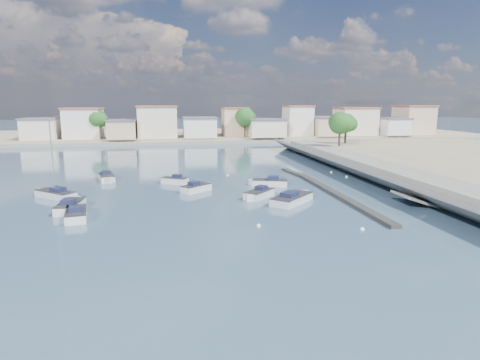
{
  "coord_description": "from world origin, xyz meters",
  "views": [
    {
      "loc": [
        -11.42,
        -32.67,
        10.47
      ],
      "look_at": [
        -3.55,
        13.67,
        1.4
      ],
      "focal_mm": 30.0,
      "sensor_mm": 36.0,
      "label": 1
    }
  ],
  "objects_px": {
    "motorboat_c": "(268,183)",
    "motorboat_g": "(107,178)",
    "motorboat_e": "(71,206)",
    "motorboat_a": "(76,214)",
    "motorboat_b": "(197,188)",
    "motorboat_h": "(293,199)",
    "sailboat": "(54,194)",
    "motorboat_f": "(174,181)",
    "motorboat_d": "(258,195)"
  },
  "relations": [
    {
      "from": "motorboat_c",
      "to": "motorboat_g",
      "type": "height_order",
      "value": "same"
    },
    {
      "from": "motorboat_e",
      "to": "motorboat_a",
      "type": "bearing_deg",
      "value": -69.72
    },
    {
      "from": "motorboat_b",
      "to": "motorboat_h",
      "type": "xyz_separation_m",
      "value": [
        9.76,
        -7.2,
        0.0
      ]
    },
    {
      "from": "motorboat_g",
      "to": "sailboat",
      "type": "relative_size",
      "value": 0.58
    },
    {
      "from": "motorboat_g",
      "to": "motorboat_c",
      "type": "bearing_deg",
      "value": -18.77
    },
    {
      "from": "motorboat_a",
      "to": "motorboat_f",
      "type": "bearing_deg",
      "value": 58.57
    },
    {
      "from": "motorboat_d",
      "to": "motorboat_g",
      "type": "height_order",
      "value": "same"
    },
    {
      "from": "motorboat_c",
      "to": "motorboat_d",
      "type": "relative_size",
      "value": 1.18
    },
    {
      "from": "motorboat_b",
      "to": "motorboat_h",
      "type": "distance_m",
      "value": 12.13
    },
    {
      "from": "motorboat_c",
      "to": "motorboat_d",
      "type": "bearing_deg",
      "value": -112.6
    },
    {
      "from": "motorboat_h",
      "to": "sailboat",
      "type": "bearing_deg",
      "value": 166.01
    },
    {
      "from": "motorboat_a",
      "to": "motorboat_e",
      "type": "relative_size",
      "value": 0.96
    },
    {
      "from": "motorboat_d",
      "to": "motorboat_e",
      "type": "distance_m",
      "value": 19.53
    },
    {
      "from": "motorboat_d",
      "to": "motorboat_b",
      "type": "bearing_deg",
      "value": 144.5
    },
    {
      "from": "motorboat_b",
      "to": "motorboat_g",
      "type": "xyz_separation_m",
      "value": [
        -11.86,
        8.87,
        0.0
      ]
    },
    {
      "from": "motorboat_b",
      "to": "motorboat_f",
      "type": "xyz_separation_m",
      "value": [
        -2.81,
        5.14,
        0.0
      ]
    },
    {
      "from": "motorboat_b",
      "to": "motorboat_g",
      "type": "relative_size",
      "value": 0.75
    },
    {
      "from": "motorboat_e",
      "to": "sailboat",
      "type": "height_order",
      "value": "sailboat"
    },
    {
      "from": "motorboat_e",
      "to": "motorboat_g",
      "type": "height_order",
      "value": "same"
    },
    {
      "from": "motorboat_g",
      "to": "motorboat_h",
      "type": "relative_size",
      "value": 0.93
    },
    {
      "from": "motorboat_e",
      "to": "motorboat_h",
      "type": "bearing_deg",
      "value": -1.97
    },
    {
      "from": "motorboat_f",
      "to": "motorboat_g",
      "type": "height_order",
      "value": "same"
    },
    {
      "from": "motorboat_c",
      "to": "motorboat_a",
      "type": "bearing_deg",
      "value": -151.63
    },
    {
      "from": "motorboat_c",
      "to": "motorboat_h",
      "type": "distance_m",
      "value": 8.96
    },
    {
      "from": "motorboat_b",
      "to": "motorboat_c",
      "type": "xyz_separation_m",
      "value": [
        9.13,
        1.74,
        0.0
      ]
    },
    {
      "from": "sailboat",
      "to": "motorboat_g",
      "type": "bearing_deg",
      "value": 66.54
    },
    {
      "from": "motorboat_a",
      "to": "sailboat",
      "type": "distance_m",
      "value": 9.76
    },
    {
      "from": "motorboat_b",
      "to": "motorboat_d",
      "type": "bearing_deg",
      "value": -35.5
    },
    {
      "from": "motorboat_c",
      "to": "sailboat",
      "type": "relative_size",
      "value": 0.56
    },
    {
      "from": "motorboat_f",
      "to": "sailboat",
      "type": "bearing_deg",
      "value": -155.9
    },
    {
      "from": "motorboat_f",
      "to": "motorboat_e",
      "type": "bearing_deg",
      "value": -131.28
    },
    {
      "from": "motorboat_a",
      "to": "motorboat_h",
      "type": "bearing_deg",
      "value": 6.25
    },
    {
      "from": "motorboat_c",
      "to": "motorboat_g",
      "type": "distance_m",
      "value": 22.17
    },
    {
      "from": "motorboat_d",
      "to": "sailboat",
      "type": "distance_m",
      "value": 22.85
    },
    {
      "from": "motorboat_b",
      "to": "motorboat_e",
      "type": "xyz_separation_m",
      "value": [
        -12.96,
        -6.42,
        0.0
      ]
    },
    {
      "from": "motorboat_d",
      "to": "motorboat_h",
      "type": "relative_size",
      "value": 0.75
    },
    {
      "from": "motorboat_c",
      "to": "motorboat_f",
      "type": "relative_size",
      "value": 1.35
    },
    {
      "from": "motorboat_c",
      "to": "motorboat_h",
      "type": "bearing_deg",
      "value": -85.99
    },
    {
      "from": "motorboat_c",
      "to": "sailboat",
      "type": "bearing_deg",
      "value": -174.31
    },
    {
      "from": "motorboat_e",
      "to": "motorboat_g",
      "type": "bearing_deg",
      "value": 85.86
    },
    {
      "from": "motorboat_d",
      "to": "motorboat_f",
      "type": "xyz_separation_m",
      "value": [
        -9.29,
        9.77,
        0.0
      ]
    },
    {
      "from": "motorboat_b",
      "to": "motorboat_d",
      "type": "height_order",
      "value": "same"
    },
    {
      "from": "motorboat_b",
      "to": "motorboat_c",
      "type": "bearing_deg",
      "value": 10.77
    },
    {
      "from": "motorboat_b",
      "to": "motorboat_f",
      "type": "height_order",
      "value": "same"
    },
    {
      "from": "motorboat_h",
      "to": "sailboat",
      "type": "relative_size",
      "value": 0.63
    },
    {
      "from": "motorboat_d",
      "to": "motorboat_e",
      "type": "height_order",
      "value": "same"
    },
    {
      "from": "motorboat_a",
      "to": "sailboat",
      "type": "bearing_deg",
      "value": 115.75
    },
    {
      "from": "motorboat_a",
      "to": "motorboat_e",
      "type": "bearing_deg",
      "value": 110.28
    },
    {
      "from": "motorboat_b",
      "to": "sailboat",
      "type": "bearing_deg",
      "value": -177.24
    },
    {
      "from": "motorboat_e",
      "to": "motorboat_h",
      "type": "relative_size",
      "value": 0.94
    }
  ]
}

